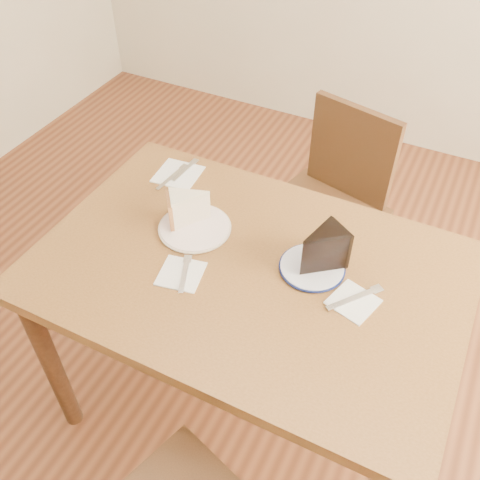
% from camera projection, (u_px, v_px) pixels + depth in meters
% --- Properties ---
extents(ground, '(4.00, 4.00, 0.00)m').
position_uv_depth(ground, '(246.00, 402.00, 2.02)').
color(ground, '#4B2414').
rests_on(ground, ground).
extents(table, '(1.20, 0.80, 0.75)m').
position_uv_depth(table, '(248.00, 289.00, 1.57)').
color(table, '#503015').
rests_on(table, ground).
extents(chair_far, '(0.52, 0.52, 0.86)m').
position_uv_depth(chair_far, '(327.00, 206.00, 2.11)').
color(chair_far, '#341E0F').
rests_on(chair_far, ground).
extents(plate_cream, '(0.21, 0.21, 0.01)m').
position_uv_depth(plate_cream, '(195.00, 228.00, 1.61)').
color(plate_cream, white).
rests_on(plate_cream, table).
extents(plate_navy, '(0.18, 0.18, 0.01)m').
position_uv_depth(plate_navy, '(312.00, 267.00, 1.49)').
color(plate_navy, white).
rests_on(plate_navy, table).
extents(carrot_cake, '(0.14, 0.14, 0.09)m').
position_uv_depth(carrot_cake, '(191.00, 208.00, 1.60)').
color(carrot_cake, beige).
rests_on(carrot_cake, plate_cream).
extents(chocolate_cake, '(0.14, 0.15, 0.12)m').
position_uv_depth(chocolate_cake, '(320.00, 252.00, 1.44)').
color(chocolate_cake, black).
rests_on(chocolate_cake, plate_navy).
extents(napkin_cream, '(0.14, 0.14, 0.00)m').
position_uv_depth(napkin_cream, '(181.00, 274.00, 1.48)').
color(napkin_cream, white).
rests_on(napkin_cream, table).
extents(napkin_navy, '(0.14, 0.14, 0.00)m').
position_uv_depth(napkin_navy, '(353.00, 302.00, 1.41)').
color(napkin_navy, white).
rests_on(napkin_navy, table).
extents(napkin_spare, '(0.15, 0.15, 0.00)m').
position_uv_depth(napkin_spare, '(178.00, 174.00, 1.81)').
color(napkin_spare, white).
rests_on(napkin_spare, table).
extents(fork_cream, '(0.07, 0.13, 0.00)m').
position_uv_depth(fork_cream, '(185.00, 274.00, 1.47)').
color(fork_cream, silver).
rests_on(fork_cream, napkin_cream).
extents(knife_navy, '(0.12, 0.14, 0.00)m').
position_uv_depth(knife_navy, '(354.00, 298.00, 1.41)').
color(knife_navy, silver).
rests_on(knife_navy, napkin_navy).
extents(fork_spare, '(0.02, 0.14, 0.00)m').
position_uv_depth(fork_spare, '(185.00, 170.00, 1.82)').
color(fork_spare, silver).
rests_on(fork_spare, napkin_spare).
extents(knife_spare, '(0.03, 0.16, 0.00)m').
position_uv_depth(knife_spare, '(172.00, 177.00, 1.79)').
color(knife_spare, silver).
rests_on(knife_spare, napkin_spare).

